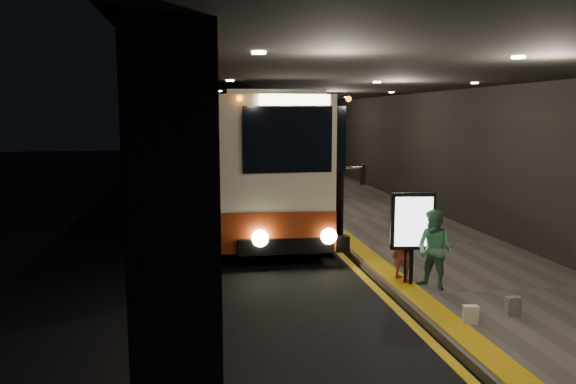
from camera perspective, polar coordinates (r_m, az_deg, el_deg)
ground at (r=13.65m, az=-3.54°, el=-7.48°), size 90.00×90.00×0.00m
lane_line_white at (r=18.46m, az=-10.68°, el=-3.51°), size 0.12×50.00×0.01m
kerb_stripe_yellow at (r=18.81m, az=2.07°, el=-3.17°), size 0.18×50.00×0.01m
sidewalk at (r=19.41m, az=9.05°, el=-2.71°), size 4.50×50.00×0.15m
tactile_strip at (r=18.89m, az=3.57°, el=-2.67°), size 0.50×50.00×0.01m
terminal_wall at (r=19.91m, az=15.42°, el=5.85°), size 0.10×50.00×6.00m
support_columns at (r=17.16m, az=-9.95°, el=3.05°), size 0.80×24.80×4.40m
canopy at (r=18.52m, az=2.61°, el=10.94°), size 9.00×50.00×0.40m
coach_main at (r=19.14m, az=-2.64°, el=2.91°), size 3.43×13.16×4.07m
coach_second at (r=30.72m, az=-5.23°, el=4.71°), size 2.79×12.73×3.99m
passenger_boarding at (r=12.00m, az=11.67°, el=-4.66°), size 0.63×0.76×1.79m
passenger_waiting_green at (r=11.59m, az=14.69°, el=-5.68°), size 0.85×0.91×1.60m
bag_polka at (r=10.68m, az=21.88°, el=-10.71°), size 0.28×0.15×0.33m
bag_plain at (r=10.06m, az=18.04°, el=-11.75°), size 0.27×0.19×0.30m
info_sign at (r=11.64m, az=12.56°, el=-3.09°), size 0.90×0.23×1.90m
stanchion_post at (r=11.87m, az=11.83°, el=-6.56°), size 0.05×0.05×1.08m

